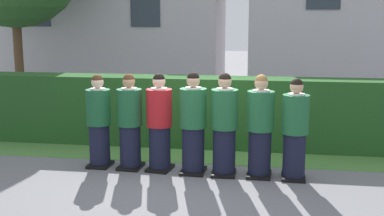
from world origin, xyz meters
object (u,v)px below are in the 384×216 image
(student_front_row_5, at_px, (260,129))
(student_in_red_blazer, at_px, (159,125))
(student_front_row_0, at_px, (99,123))
(student_front_row_3, at_px, (193,126))
(student_front_row_6, at_px, (295,132))
(student_front_row_1, at_px, (130,124))
(student_front_row_4, at_px, (224,127))

(student_front_row_5, bearing_deg, student_in_red_blazer, 177.02)
(student_front_row_0, height_order, student_front_row_3, student_front_row_3)
(student_in_red_blazer, xyz_separation_m, student_front_row_3, (0.56, -0.06, 0.02))
(student_in_red_blazer, xyz_separation_m, student_front_row_5, (1.61, -0.08, 0.01))
(student_front_row_3, xyz_separation_m, student_front_row_6, (1.57, -0.06, -0.03))
(student_front_row_5, distance_m, student_front_row_6, 0.53)
(student_front_row_1, relative_size, student_in_red_blazer, 0.99)
(student_in_red_blazer, bearing_deg, student_front_row_1, 177.60)
(student_front_row_0, relative_size, student_in_red_blazer, 0.97)
(student_front_row_0, xyz_separation_m, student_front_row_4, (2.09, -0.13, 0.04))
(student_front_row_0, xyz_separation_m, student_front_row_6, (3.17, -0.17, 0.01))
(student_in_red_blazer, bearing_deg, student_front_row_4, -4.53)
(student_front_row_3, relative_size, student_front_row_4, 1.00)
(student_in_red_blazer, bearing_deg, student_front_row_6, -3.27)
(student_front_row_0, height_order, student_front_row_4, student_front_row_4)
(student_front_row_5, relative_size, student_front_row_6, 1.03)
(student_front_row_1, bearing_deg, student_front_row_6, -3.10)
(student_in_red_blazer, height_order, student_front_row_3, student_front_row_3)
(student_front_row_5, height_order, student_front_row_6, student_front_row_5)
(student_front_row_0, bearing_deg, student_in_red_blazer, -2.59)
(student_in_red_blazer, xyz_separation_m, student_front_row_4, (1.05, -0.08, 0.02))
(student_front_row_0, distance_m, student_front_row_6, 3.17)
(student_front_row_3, height_order, student_front_row_4, student_front_row_3)
(student_front_row_3, bearing_deg, student_in_red_blazer, 173.69)
(student_front_row_0, relative_size, student_front_row_5, 0.96)
(student_front_row_3, bearing_deg, student_front_row_1, 175.53)
(student_front_row_0, xyz_separation_m, student_front_row_5, (2.64, -0.13, 0.03))
(student_front_row_0, height_order, student_in_red_blazer, student_in_red_blazer)
(student_in_red_blazer, relative_size, student_front_row_4, 0.98)
(student_front_row_0, xyz_separation_m, student_front_row_1, (0.53, -0.03, 0.01))
(student_in_red_blazer, xyz_separation_m, student_front_row_6, (2.13, -0.12, -0.01))
(student_front_row_3, relative_size, student_front_row_5, 1.01)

